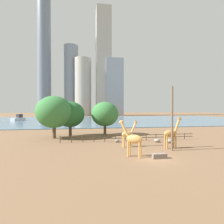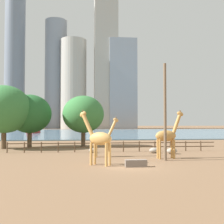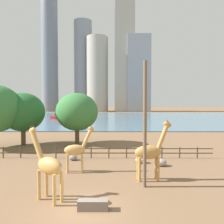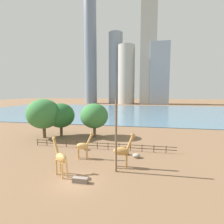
{
  "view_description": "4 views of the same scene",
  "coord_description": "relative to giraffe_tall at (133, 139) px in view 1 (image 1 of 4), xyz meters",
  "views": [
    {
      "loc": [
        -8.75,
        -20.33,
        6.12
      ],
      "look_at": [
        -2.19,
        20.36,
        5.42
      ],
      "focal_mm": 28.0,
      "sensor_mm": 36.0,
      "label": 1
    },
    {
      "loc": [
        -3.88,
        -23.04,
        3.68
      ],
      "look_at": [
        1.77,
        31.79,
        5.73
      ],
      "focal_mm": 45.0,
      "sensor_mm": 36.0,
      "label": 2
    },
    {
      "loc": [
        1.69,
        -12.72,
        6.37
      ],
      "look_at": [
        1.37,
        38.64,
        4.14
      ],
      "focal_mm": 35.0,
      "sensor_mm": 36.0,
      "label": 3
    },
    {
      "loc": [
        7.62,
        -18.04,
        10.28
      ],
      "look_at": [
        -2.79,
        36.74,
        4.09
      ],
      "focal_mm": 28.0,
      "sensor_mm": 36.0,
      "label": 4
    }
  ],
  "objects": [
    {
      "name": "ground_plane",
      "position": [
        2.55,
        78.76,
        -2.3
      ],
      "size": [
        400.0,
        400.0,
        0.0
      ],
      "primitive_type": "plane",
      "color": "brown"
    },
    {
      "name": "giraffe_companion",
      "position": [
        0.87,
        5.82,
        -0.27
      ],
      "size": [
        2.88,
        1.01,
        4.33
      ],
      "rotation": [
        0.0,
        0.0,
        0.14
      ],
      "color": "tan",
      "rests_on": "ground"
    },
    {
      "name": "skyline_tower_glass",
      "position": [
        -17.9,
        146.78,
        30.45
      ],
      "size": [
        13.11,
        13.11,
        65.51
      ],
      "primitive_type": "cylinder",
      "color": "gray",
      "rests_on": "ground"
    },
    {
      "name": "boat_ferry",
      "position": [
        -39.43,
        74.43,
        -0.98
      ],
      "size": [
        5.38,
        7.93,
        3.29
      ],
      "rotation": [
        0.0,
        0.0,
        4.31
      ],
      "color": "silver",
      "rests_on": "harbor_water"
    },
    {
      "name": "tree_right_tall",
      "position": [
        -12.35,
        16.26,
        3.23
      ],
      "size": [
        7.45,
        7.45,
        8.89
      ],
      "color": "brown",
      "rests_on": "ground"
    },
    {
      "name": "giraffe_young",
      "position": [
        7.25,
        3.72,
        0.03
      ],
      "size": [
        3.12,
        1.04,
        5.01
      ],
      "rotation": [
        0.0,
        0.0,
        0.08
      ],
      "color": "#C18C47",
      "rests_on": "ground"
    },
    {
      "name": "skyline_block_central",
      "position": [
        -7.15,
        140.18,
        23.73
      ],
      "size": [
        15.18,
        15.18,
        52.06
      ],
      "primitive_type": "cylinder",
      "color": "#ADA89E",
      "rests_on": "ground"
    },
    {
      "name": "enclosure_fence",
      "position": [
        2.17,
        10.76,
        -1.54
      ],
      "size": [
        26.12,
        0.14,
        1.3
      ],
      "color": "#4C3826",
      "rests_on": "ground"
    },
    {
      "name": "feeding_trough",
      "position": [
        3.03,
        -1.28,
        -2.0
      ],
      "size": [
        1.8,
        0.6,
        0.6
      ],
      "primitive_type": "cube",
      "color": "#72665B",
      "rests_on": "ground"
    },
    {
      "name": "boulder_near_fence",
      "position": [
        9.0,
        7.72,
        -1.94
      ],
      "size": [
        1.19,
        0.95,
        0.71
      ],
      "primitive_type": "ellipsoid",
      "color": "gray",
      "rests_on": "ground"
    },
    {
      "name": "utility_pole",
      "position": [
        6.59,
        2.27,
        2.43
      ],
      "size": [
        0.28,
        0.28,
        9.47
      ],
      "primitive_type": "cylinder",
      "color": "brown",
      "rests_on": "ground"
    },
    {
      "name": "skyline_block_left",
      "position": [
        -41.06,
        142.35,
        50.78
      ],
      "size": [
        11.51,
        11.51,
        106.16
      ],
      "primitive_type": "cylinder",
      "color": "slate",
      "rests_on": "ground"
    },
    {
      "name": "harbor_water",
      "position": [
        2.55,
        75.76,
        -2.2
      ],
      "size": [
        180.0,
        86.0,
        0.2
      ],
      "primitive_type": "cube",
      "color": "slate",
      "rests_on": "ground"
    },
    {
      "name": "skyline_block_right",
      "position": [
        21.71,
        138.93,
        24.08
      ],
      "size": [
        16.03,
        10.02,
        52.77
      ],
      "primitive_type": "cube",
      "color": "#939EAD",
      "rests_on": "ground"
    },
    {
      "name": "boulder_small",
      "position": [
        7.14,
        8.76,
        -1.97
      ],
      "size": [
        1.16,
        0.87,
        0.65
      ],
      "primitive_type": "ellipsoid",
      "color": "gray",
      "rests_on": "ground"
    },
    {
      "name": "boat_sailboat",
      "position": [
        -17.35,
        69.35,
        -1.2
      ],
      "size": [
        3.68,
        6.33,
        5.38
      ],
      "rotation": [
        0.0,
        0.0,
        4.44
      ],
      "color": "#B22D28",
      "rests_on": "harbor_water"
    },
    {
      "name": "tree_center_broad",
      "position": [
        -9.22,
        18.36,
        2.65
      ],
      "size": [
        6.37,
        6.37,
        7.83
      ],
      "color": "brown",
      "rests_on": "ground"
    },
    {
      "name": "giraffe_tall",
      "position": [
        0.0,
        0.0,
        0.0
      ],
      "size": [
        3.07,
        2.38,
        4.85
      ],
      "rotation": [
        0.0,
        0.0,
        2.54
      ],
      "color": "tan",
      "rests_on": "ground"
    },
    {
      "name": "skyline_tower_needle",
      "position": [
        11.99,
        142.08,
        47.75
      ],
      "size": [
        13.55,
        14.86,
        100.09
      ],
      "primitive_type": "cube",
      "color": "#ADA89E",
      "rests_on": "ground"
    },
    {
      "name": "boulder_by_pole",
      "position": [
        -0.19,
        9.83,
        -2.01
      ],
      "size": [
        0.89,
        0.78,
        0.58
      ],
      "primitive_type": "ellipsoid",
      "color": "gray",
      "rests_on": "ground"
    },
    {
      "name": "tree_left_large",
      "position": [
        -1.31,
        19.23,
        2.64
      ],
      "size": [
        6.39,
        6.39,
        7.83
      ],
      "color": "brown",
      "rests_on": "ground"
    }
  ]
}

